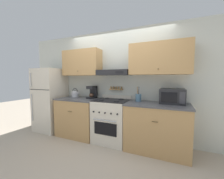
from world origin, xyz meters
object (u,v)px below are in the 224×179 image
object	(u,v)px
refrigerator	(50,100)
utensil_crock	(138,97)
tea_kettle	(75,94)
coffee_maker	(92,92)
stove_range	(111,121)
microwave	(172,96)

from	to	relation	value
refrigerator	utensil_crock	bearing A→B (deg)	3.28
refrigerator	tea_kettle	world-z (taller)	refrigerator
tea_kettle	coffee_maker	bearing A→B (deg)	3.63
refrigerator	coffee_maker	distance (m)	1.28
stove_range	microwave	distance (m)	1.37
coffee_maker	utensil_crock	size ratio (longest dim) A/B	0.97
microwave	utensil_crock	bearing A→B (deg)	-178.44
refrigerator	microwave	size ratio (longest dim) A/B	3.66
tea_kettle	utensil_crock	bearing A→B (deg)	0.00
stove_range	tea_kettle	world-z (taller)	tea_kettle
tea_kettle	coffee_maker	xyz separation A→B (m)	(0.51, 0.03, 0.06)
stove_range	utensil_crock	bearing A→B (deg)	11.30
stove_range	utensil_crock	size ratio (longest dim) A/B	3.25
refrigerator	coffee_maker	size ratio (longest dim) A/B	5.53
tea_kettle	utensil_crock	world-z (taller)	utensil_crock
microwave	stove_range	bearing A→B (deg)	-173.84
utensil_crock	tea_kettle	bearing A→B (deg)	-180.00
utensil_crock	refrigerator	bearing A→B (deg)	-176.72
stove_range	coffee_maker	distance (m)	0.85
refrigerator	tea_kettle	xyz separation A→B (m)	(0.73, 0.14, 0.18)
microwave	utensil_crock	world-z (taller)	utensil_crock
stove_range	microwave	world-z (taller)	microwave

